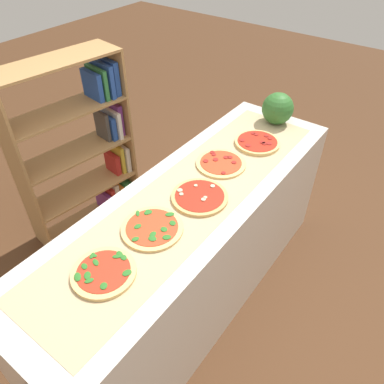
{
  "coord_description": "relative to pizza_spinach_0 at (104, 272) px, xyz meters",
  "views": [
    {
      "loc": [
        -1.28,
        -0.95,
        2.3
      ],
      "look_at": [
        0.0,
        0.0,
        0.96
      ],
      "focal_mm": 34.91,
      "sensor_mm": 36.0,
      "label": 1
    }
  ],
  "objects": [
    {
      "name": "ground_plane",
      "position": [
        0.67,
        0.01,
        -0.95
      ],
      "size": [
        12.0,
        12.0,
        0.0
      ],
      "primitive_type": "plane",
      "color": "#4C2D19"
    },
    {
      "name": "counter",
      "position": [
        0.67,
        0.01,
        -0.48
      ],
      "size": [
        2.33,
        0.69,
        0.94
      ],
      "primitive_type": "cube",
      "color": "beige",
      "rests_on": "ground_plane"
    },
    {
      "name": "parchment_paper",
      "position": [
        0.67,
        0.01,
        -0.01
      ],
      "size": [
        2.11,
        0.51,
        0.0
      ],
      "primitive_type": "cube",
      "color": "tan",
      "rests_on": "counter"
    },
    {
      "name": "pizza_spinach_0",
      "position": [
        0.0,
        0.0,
        0.0
      ],
      "size": [
        0.29,
        0.29,
        0.03
      ],
      "color": "#DBB26B",
      "rests_on": "parchment_paper"
    },
    {
      "name": "pizza_spinach_1",
      "position": [
        0.34,
        0.01,
        -0.0
      ],
      "size": [
        0.32,
        0.32,
        0.02
      ],
      "color": "#DBB26B",
      "rests_on": "parchment_paper"
    },
    {
      "name": "pizza_mushroom_2",
      "position": [
        0.67,
        -0.04,
        -0.0
      ],
      "size": [
        0.32,
        0.32,
        0.03
      ],
      "color": "tan",
      "rests_on": "parchment_paper"
    },
    {
      "name": "pizza_pepperoni_3",
      "position": [
        1.01,
        0.04,
        -0.0
      ],
      "size": [
        0.31,
        0.31,
        0.02
      ],
      "color": "#DBB26B",
      "rests_on": "parchment_paper"
    },
    {
      "name": "pizza_pepperoni_4",
      "position": [
        1.35,
        -0.03,
        0.0
      ],
      "size": [
        0.3,
        0.3,
        0.03
      ],
      "color": "#DBB26B",
      "rests_on": "parchment_paper"
    },
    {
      "name": "watermelon",
      "position": [
        1.69,
        0.0,
        0.1
      ],
      "size": [
        0.22,
        0.22,
        0.22
      ],
      "primitive_type": "sphere",
      "color": "#2D6628",
      "rests_on": "counter"
    },
    {
      "name": "bookshelf",
      "position": [
        0.89,
        1.16,
        -0.28
      ],
      "size": [
        0.92,
        0.42,
        1.41
      ],
      "color": "#A87A47",
      "rests_on": "ground_plane"
    }
  ]
}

